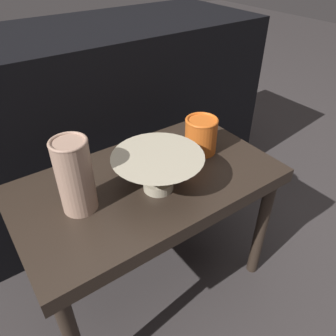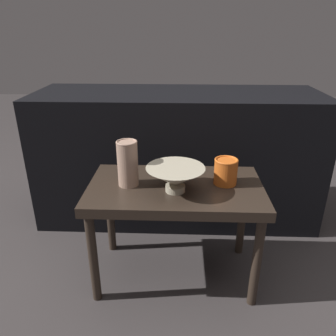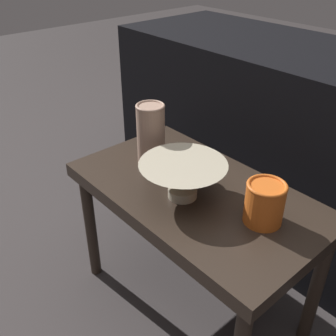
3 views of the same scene
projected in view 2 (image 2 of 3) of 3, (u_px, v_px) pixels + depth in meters
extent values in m
plane|color=#383333|center=(175.00, 272.00, 1.47)|extent=(8.00, 8.00, 0.00)
cube|color=#2D231C|center=(175.00, 190.00, 1.31)|extent=(0.69, 0.39, 0.04)
cylinder|color=#2D231C|center=(93.00, 258.00, 1.26)|extent=(0.04, 0.04, 0.40)
cylinder|color=#2D231C|center=(256.00, 263.00, 1.23)|extent=(0.04, 0.04, 0.40)
cylinder|color=#2D231C|center=(110.00, 214.00, 1.55)|extent=(0.04, 0.04, 0.40)
cylinder|color=#2D231C|center=(242.00, 217.00, 1.53)|extent=(0.04, 0.04, 0.40)
cube|color=black|center=(177.00, 156.00, 1.83)|extent=(1.50, 0.50, 0.70)
cylinder|color=#B2A88E|center=(176.00, 188.00, 1.25)|extent=(0.08, 0.08, 0.03)
cone|color=#B2A88E|center=(176.00, 176.00, 1.23)|extent=(0.22, 0.22, 0.07)
cylinder|color=tan|center=(128.00, 164.00, 1.27)|extent=(0.08, 0.08, 0.18)
torus|color=tan|center=(126.00, 142.00, 1.23)|extent=(0.08, 0.08, 0.01)
cylinder|color=orange|center=(226.00, 172.00, 1.29)|extent=(0.09, 0.09, 0.10)
torus|color=orange|center=(227.00, 160.00, 1.27)|extent=(0.09, 0.09, 0.01)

